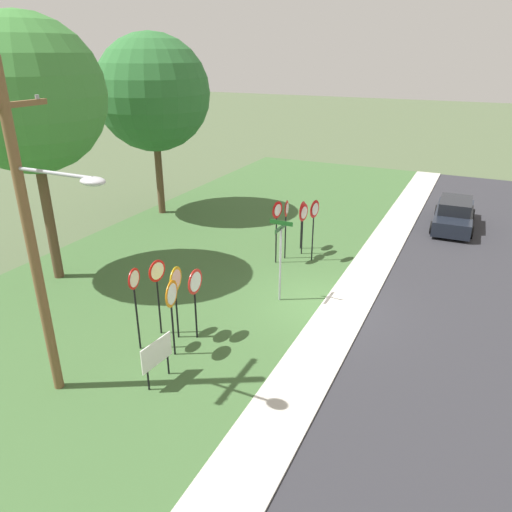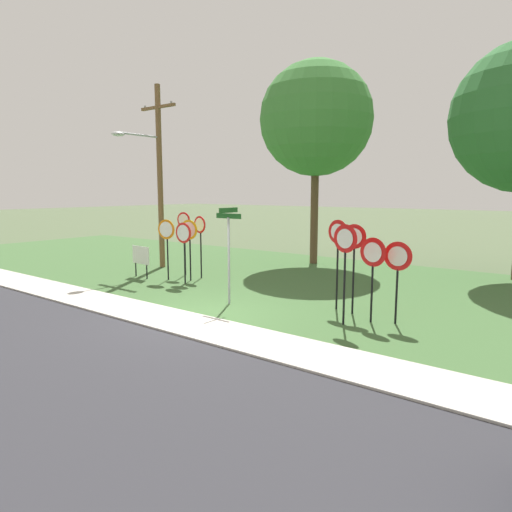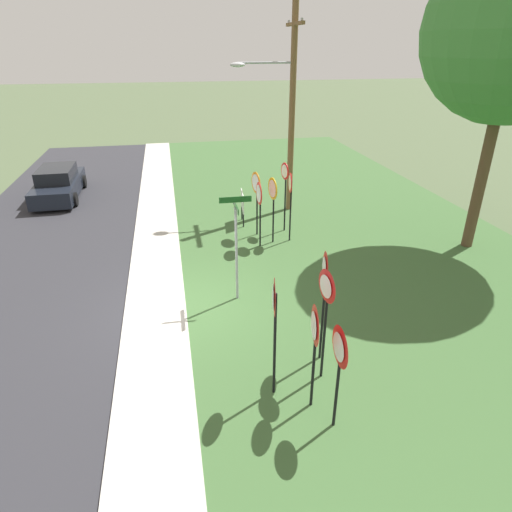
{
  "view_description": "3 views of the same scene",
  "coord_description": "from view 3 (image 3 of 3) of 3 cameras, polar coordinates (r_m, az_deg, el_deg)",
  "views": [
    {
      "loc": [
        -13.91,
        -4.21,
        8.04
      ],
      "look_at": [
        -0.76,
        2.05,
        1.81
      ],
      "focal_mm": 33.72,
      "sensor_mm": 36.0,
      "label": 1
    },
    {
      "loc": [
        8.59,
        -8.75,
        3.45
      ],
      "look_at": [
        -0.37,
        3.03,
        1.31
      ],
      "focal_mm": 31.7,
      "sensor_mm": 36.0,
      "label": 2
    },
    {
      "loc": [
        10.14,
        -0.11,
        6.35
      ],
      "look_at": [
        -0.25,
        1.96,
        1.23
      ],
      "focal_mm": 30.77,
      "sensor_mm": 36.0,
      "label": 3
    }
  ],
  "objects": [
    {
      "name": "yield_sign_center",
      "position": [
        9.08,
        8.83,
        -3.36
      ],
      "size": [
        0.68,
        0.16,
        2.6
      ],
      "rotation": [
        0.0,
        0.0,
        -0.19
      ],
      "color": "black",
      "rests_on": "grass_median"
    },
    {
      "name": "stop_sign_far_left",
      "position": [
        14.65,
        0.44,
        7.21
      ],
      "size": [
        0.75,
        0.1,
        2.27
      ],
      "rotation": [
        0.0,
        0.0,
        0.03
      ],
      "color": "black",
      "rests_on": "grass_median"
    },
    {
      "name": "parked_hatchback_near",
      "position": [
        22.1,
        -24.3,
        8.55
      ],
      "size": [
        4.58,
        1.94,
        1.39
      ],
      "rotation": [
        0.0,
        0.0,
        0.01
      ],
      "color": "black",
      "rests_on": "road_asphalt"
    },
    {
      "name": "stop_sign_near_left",
      "position": [
        15.98,
        3.78,
        9.41
      ],
      "size": [
        0.6,
        0.13,
        2.57
      ],
      "rotation": [
        0.0,
        0.0,
        0.17
      ],
      "color": "black",
      "rests_on": "grass_median"
    },
    {
      "name": "stop_sign_near_right",
      "position": [
        14.95,
        2.2,
        7.79
      ],
      "size": [
        0.74,
        0.14,
        2.33
      ],
      "rotation": [
        0.0,
        0.0,
        0.16
      ],
      "color": "black",
      "rests_on": "grass_median"
    },
    {
      "name": "sidewalk_strip",
      "position": [
        11.96,
        -12.94,
        -6.84
      ],
      "size": [
        44.0,
        1.6,
        0.06
      ],
      "primitive_type": "cube",
      "color": "#BCB7AD",
      "rests_on": "ground_plane"
    },
    {
      "name": "yield_sign_far_right",
      "position": [
        8.06,
        2.33,
        -7.14
      ],
      "size": [
        0.72,
        0.16,
        2.59
      ],
      "rotation": [
        0.0,
        0.0,
        -0.19
      ],
      "color": "black",
      "rests_on": "grass_median"
    },
    {
      "name": "ground_plane",
      "position": [
        11.96,
        -9.09,
        -6.65
      ],
      "size": [
        160.0,
        160.0,
        0.0
      ],
      "primitive_type": "plane",
      "color": "#4C5B3D"
    },
    {
      "name": "stop_sign_far_right",
      "position": [
        15.61,
        0.02,
        8.61
      ],
      "size": [
        0.75,
        0.17,
        2.34
      ],
      "rotation": [
        0.0,
        0.0,
        0.2
      ],
      "color": "black",
      "rests_on": "grass_median"
    },
    {
      "name": "stop_sign_far_center",
      "position": [
        15.11,
        4.48,
        8.18
      ],
      "size": [
        0.66,
        0.12,
        2.44
      ],
      "rotation": [
        0.0,
        0.0,
        -0.12
      ],
      "color": "black",
      "rests_on": "grass_median"
    },
    {
      "name": "grass_median",
      "position": [
        13.42,
        17.41,
        -3.65
      ],
      "size": [
        44.0,
        12.0,
        0.04
      ],
      "primitive_type": "cube",
      "color": "#3D6033",
      "rests_on": "ground_plane"
    },
    {
      "name": "street_name_post",
      "position": [
        11.38,
        -2.59,
        2.07
      ],
      "size": [
        0.96,
        0.82,
        2.91
      ],
      "rotation": [
        0.0,
        0.0,
        -0.01
      ],
      "color": "#9EA0A8",
      "rests_on": "grass_median"
    },
    {
      "name": "notice_board",
      "position": [
        16.96,
        -1.78,
        6.93
      ],
      "size": [
        1.1,
        0.13,
        1.25
      ],
      "rotation": [
        0.0,
        0.0,
        -0.09
      ],
      "color": "black",
      "rests_on": "grass_median"
    },
    {
      "name": "utility_pole",
      "position": [
        17.85,
        4.15,
        19.3
      ],
      "size": [
        2.1,
        2.51,
        7.94
      ],
      "color": "brown",
      "rests_on": "grass_median"
    },
    {
      "name": "yield_sign_near_left",
      "position": [
        8.59,
        9.03,
        -5.72
      ],
      "size": [
        0.67,
        0.13,
        2.51
      ],
      "rotation": [
        0.0,
        0.0,
        0.14
      ],
      "color": "black",
      "rests_on": "grass_median"
    },
    {
      "name": "yield_sign_far_left",
      "position": [
        7.69,
        10.68,
        -12.65
      ],
      "size": [
        0.74,
        0.1,
        2.14
      ],
      "rotation": [
        0.0,
        0.0,
        -0.02
      ],
      "color": "black",
      "rests_on": "grass_median"
    },
    {
      "name": "yield_sign_near_right",
      "position": [
        7.99,
        7.54,
        -10.11
      ],
      "size": [
        0.75,
        0.14,
        2.23
      ],
      "rotation": [
        0.0,
        0.0,
        -0.14
      ],
      "color": "black",
      "rests_on": "grass_median"
    }
  ]
}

